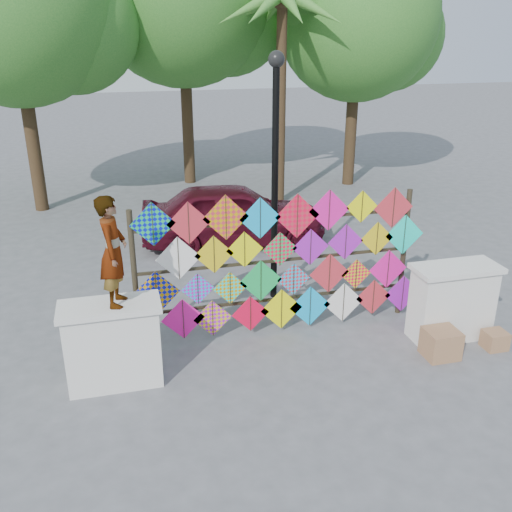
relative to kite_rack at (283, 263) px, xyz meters
name	(u,v)px	position (x,y,z in m)	size (l,w,h in m)	color
ground	(290,351)	(-0.08, -0.73, -1.22)	(80.00, 80.00, 0.00)	slate
parapet_left	(113,344)	(-2.78, -0.93, -0.57)	(1.40, 0.65, 1.28)	white
parapet_right	(452,301)	(2.62, -0.93, -0.57)	(1.40, 0.65, 1.28)	white
kite_rack	(283,263)	(0.00, 0.00, 0.00)	(4.97, 0.24, 2.45)	#2D2619
tree_west	(17,2)	(-4.49, 8.30, 4.16)	(5.85, 5.20, 8.01)	#41321B
tree_east	(360,20)	(5.01, 8.80, 3.76)	(5.40, 4.80, 7.42)	#41321B
palm_tree	(282,21)	(2.12, 7.27, 3.73)	(3.62, 3.62, 5.83)	#41321B
vendor_woman	(113,251)	(-2.66, -0.93, 0.83)	(0.56, 0.37, 1.54)	#99999E
sedan	(234,214)	(0.10, 4.27, -0.49)	(1.72, 4.28, 1.46)	#4D0D1C
lamppost	(275,157)	(0.22, 1.27, 1.47)	(0.28, 0.28, 4.46)	black
cardboard_box_near	(441,343)	(2.15, -1.44, -0.99)	(0.51, 0.46, 0.46)	#A1754E
cardboard_box_far	(495,340)	(3.13, -1.44, -1.07)	(0.35, 0.32, 0.30)	#A1754E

